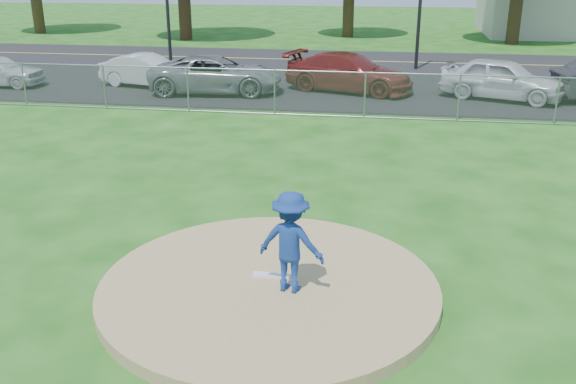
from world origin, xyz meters
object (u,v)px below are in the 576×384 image
traffic_cone (170,83)px  parked_car_gray (216,74)px  parked_car_darkred (349,72)px  pitcher (291,242)px  parked_car_white (147,71)px  parked_car_pearl (502,79)px

traffic_cone → parked_car_gray: parked_car_gray is taller
traffic_cone → parked_car_darkred: size_ratio=0.12×
pitcher → parked_car_gray: 16.23m
traffic_cone → pitcher: bearing=-65.2°
parked_car_white → parked_car_pearl: 13.85m
pitcher → parked_car_pearl: 16.76m
parked_car_white → parked_car_darkred: 8.17m
pitcher → parked_car_white: bearing=-50.7°
parked_car_pearl → parked_car_darkred: bearing=104.5°
traffic_cone → parked_car_darkred: (7.00, 0.95, 0.43)m
parked_car_white → parked_car_pearl: size_ratio=0.87×
parked_car_darkred → parked_car_pearl: 5.72m
parked_car_white → traffic_cone: bearing=-106.9°
parked_car_gray → parked_car_pearl: (10.77, 0.47, 0.05)m
parked_car_white → parked_car_darkred: bearing=-75.0°
parked_car_darkred → traffic_cone: bearing=115.7°
parked_car_darkred → parked_car_pearl: parked_car_pearl is taller
parked_car_white → parked_car_darkred: (8.17, 0.27, 0.10)m
traffic_cone → parked_car_pearl: 12.70m
parked_car_gray → parked_car_darkred: size_ratio=1.01×
parked_car_white → parked_car_gray: parked_car_gray is taller
parked_car_darkred → parked_car_pearl: (5.68, -0.63, 0.02)m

